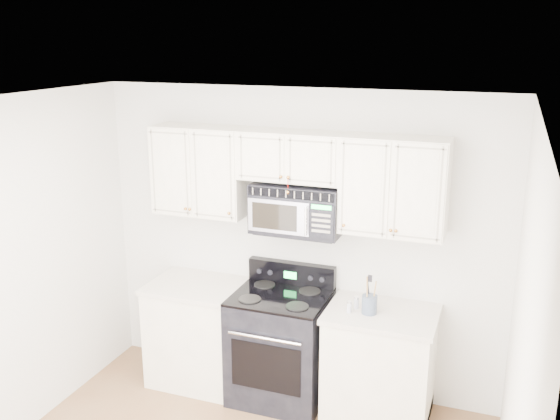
% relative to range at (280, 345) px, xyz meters
% --- Properties ---
extents(room, '(3.51, 3.51, 2.61)m').
position_rel_range_xyz_m(room, '(0.04, -1.43, 0.82)').
color(room, brown).
rests_on(room, ground).
extents(base_cabinet_left, '(0.86, 0.65, 0.92)m').
position_rel_range_xyz_m(base_cabinet_left, '(-0.76, 0.01, -0.06)').
color(base_cabinet_left, white).
rests_on(base_cabinet_left, ground).
extents(base_cabinet_right, '(0.86, 0.65, 0.92)m').
position_rel_range_xyz_m(base_cabinet_right, '(0.84, 0.01, -0.06)').
color(base_cabinet_right, white).
rests_on(base_cabinet_right, ground).
extents(range, '(0.77, 0.70, 1.12)m').
position_rel_range_xyz_m(range, '(0.00, 0.00, 0.00)').
color(range, black).
rests_on(range, ground).
extents(upper_cabinets, '(2.44, 0.37, 0.75)m').
position_rel_range_xyz_m(upper_cabinets, '(0.04, 0.16, 1.45)').
color(upper_cabinets, white).
rests_on(upper_cabinets, ground).
extents(microwave, '(0.73, 0.41, 0.40)m').
position_rel_range_xyz_m(microwave, '(0.10, 0.14, 1.17)').
color(microwave, black).
rests_on(microwave, ground).
extents(utensil_crock, '(0.12, 0.12, 0.32)m').
position_rel_range_xyz_m(utensil_crock, '(0.75, -0.05, 0.51)').
color(utensil_crock, '#454D6B').
rests_on(utensil_crock, base_cabinet_right).
extents(shaker_salt, '(0.04, 0.04, 0.10)m').
position_rel_range_xyz_m(shaker_salt, '(0.64, -0.00, 0.49)').
color(shaker_salt, '#B5B7CA').
rests_on(shaker_salt, base_cabinet_right).
extents(shaker_pepper, '(0.04, 0.04, 0.09)m').
position_rel_range_xyz_m(shaker_pepper, '(0.60, -0.09, 0.48)').
color(shaker_pepper, '#B5B7CA').
rests_on(shaker_pepper, base_cabinet_right).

